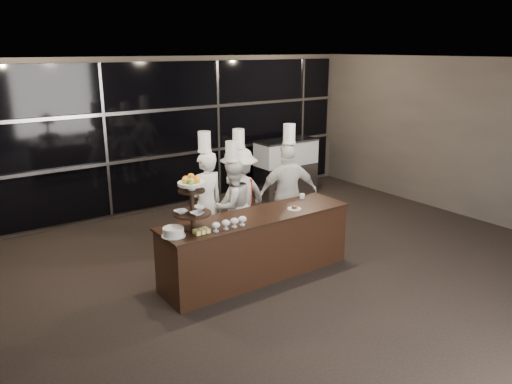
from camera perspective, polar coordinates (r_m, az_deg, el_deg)
room at (r=6.00m, az=10.33°, el=-0.10°), size 10.00×10.00×10.00m
window_wall at (r=9.99m, az=-10.35°, el=6.41°), size 8.60×0.10×2.80m
buffet_counter at (r=7.08m, az=0.09°, el=-6.14°), size 2.84×0.74×0.92m
display_stand at (r=6.29m, az=-7.34°, el=-0.74°), size 0.48×0.48×0.74m
compotes at (r=6.41m, az=-3.02°, el=-3.46°), size 0.51×0.11×0.12m
layer_cake at (r=6.24m, az=-9.42°, el=-4.52°), size 0.30×0.30×0.11m
pastry_squares at (r=6.29m, az=-6.26°, el=-4.46°), size 0.20×0.13×0.05m
small_plate at (r=7.19m, az=4.42°, el=-1.86°), size 0.20×0.20×0.05m
chef_cup at (r=7.71m, az=5.29°, el=-0.47°), size 0.08×0.08×0.07m
display_case at (r=10.95m, az=3.45°, el=3.14°), size 1.37×0.60×1.24m
chef_a at (r=7.71m, az=-5.72°, el=-1.21°), size 0.64×0.46×1.96m
chef_b at (r=7.90m, az=-2.72°, el=-1.50°), size 0.77×0.63×1.78m
chef_c at (r=8.15m, az=-1.95°, el=-0.45°), size 1.12×0.74×1.93m
chef_d at (r=8.16m, az=3.69°, el=-0.12°), size 1.08×0.73×2.00m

